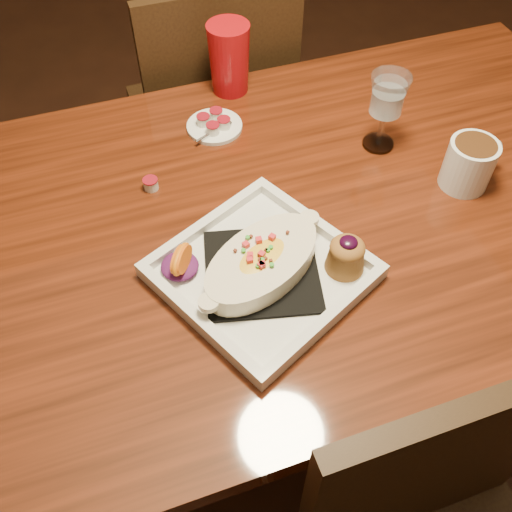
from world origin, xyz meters
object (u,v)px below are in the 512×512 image
object	(u,v)px
plate	(268,266)
goblet	(387,99)
table	(298,239)
saucer	(214,125)
coffee_mug	(471,162)
red_tumbler	(229,59)
chair_far	(214,115)

from	to	relation	value
plate	goblet	bearing A→B (deg)	10.85
table	saucer	size ratio (longest dim) A/B	12.52
coffee_mug	saucer	world-z (taller)	coffee_mug
plate	red_tumbler	xyz separation A→B (m)	(0.10, 0.53, 0.05)
chair_far	coffee_mug	world-z (taller)	chair_far
coffee_mug	goblet	xyz separation A→B (m)	(-0.11, 0.16, 0.06)
chair_far	saucer	world-z (taller)	chair_far
chair_far	saucer	xyz separation A→B (m)	(-0.09, -0.35, 0.25)
chair_far	plate	size ratio (longest dim) A/B	2.29
plate	saucer	world-z (taller)	plate
table	coffee_mug	distance (m)	0.36
goblet	saucer	xyz separation A→B (m)	(-0.31, 0.16, -0.10)
coffee_mug	saucer	xyz separation A→B (m)	(-0.42, 0.32, -0.04)
red_tumbler	chair_far	bearing A→B (deg)	86.45
plate	coffee_mug	world-z (taller)	coffee_mug
goblet	saucer	world-z (taller)	goblet
red_tumbler	table	bearing A→B (deg)	-87.96
coffee_mug	goblet	bearing A→B (deg)	111.96
red_tumbler	plate	bearing A→B (deg)	-100.87
saucer	chair_far	bearing A→B (deg)	75.73
chair_far	red_tumbler	world-z (taller)	chair_far
chair_far	coffee_mug	distance (m)	0.81
goblet	saucer	distance (m)	0.36
table	plate	world-z (taller)	plate
goblet	red_tumbler	distance (m)	0.37
chair_far	red_tumbler	bearing A→B (deg)	86.45
table	chair_far	xyz separation A→B (m)	(-0.00, 0.63, -0.15)
red_tumbler	saucer	bearing A→B (deg)	-121.26
table	saucer	distance (m)	0.31
table	plate	size ratio (longest dim) A/B	3.70
saucer	red_tumbler	bearing A→B (deg)	58.74
table	coffee_mug	size ratio (longest dim) A/B	11.44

